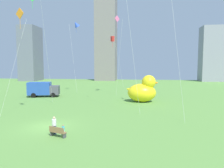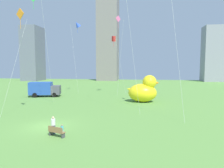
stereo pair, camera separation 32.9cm
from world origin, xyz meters
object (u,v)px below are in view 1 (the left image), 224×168
person_adult (54,124)px  box_truck (43,89)px  park_bench (57,132)px  kite_pink (117,23)px  kite_green (34,4)px  person_child (63,130)px  giant_inflatable_duck (143,91)px  kite_blue (76,24)px  kite_orange (19,19)px  kite_red (113,39)px

person_adult → box_truck: (-10.90, 20.68, 0.57)m
park_bench → box_truck: box_truck is taller
kite_pink → kite_green: kite_green is taller
park_bench → box_truck: (-11.48, 21.41, 0.97)m
person_adult → kite_green: 21.05m
person_child → kite_green: 21.86m
kite_pink → giant_inflatable_duck: bearing=-50.3°
park_bench → kite_blue: bearing=103.2°
park_bench → kite_orange: (-6.81, 6.28, 10.92)m
box_truck → kite_blue: size_ratio=0.40×
box_truck → kite_blue: kite_blue is taller
person_adult → kite_red: kite_red is taller
person_adult → giant_inflatable_duck: size_ratio=0.29×
park_bench → box_truck: bearing=118.2°
giant_inflatable_duck → kite_red: bearing=123.1°
kite_green → kite_blue: bearing=79.4°
park_bench → box_truck: 24.31m
person_child → kite_green: (-9.16, 13.31, 14.73)m
kite_blue → kite_green: 13.52m
kite_orange → kite_pink: size_ratio=0.81×
park_bench → person_child: 0.54m
kite_red → kite_pink: 4.68m
park_bench → person_child: (0.36, 0.39, 0.06)m
kite_blue → kite_red: bearing=4.4°
kite_green → person_adult: bearing=-57.7°
park_bench → kite_red: bearing=87.0°
person_child → kite_pink: 27.27m
kite_red → giant_inflatable_duck: bearing=-56.9°
person_child → kite_red: (1.06, 27.18, 11.11)m
person_child → giant_inflatable_duck: giant_inflatable_duck is taller
kite_orange → kite_green: 8.61m
person_child → giant_inflatable_duck: (7.30, 17.62, 1.38)m
park_bench → kite_red: kite_red is taller
person_child → kite_blue: (-6.68, 26.59, 14.23)m
park_bench → giant_inflatable_duck: 19.63m
box_truck → kite_orange: size_ratio=0.49×
kite_green → person_child: bearing=-55.5°
kite_pink → person_adult: bearing=-98.3°
giant_inflatable_duck → box_truck: giant_inflatable_duck is taller
person_adult → box_truck: box_truck is taller
kite_orange → park_bench: bearing=-42.7°
person_adult → kite_blue: 30.25m
kite_green → kite_red: bearing=53.6°
kite_blue → box_truck: bearing=-132.8°
kite_red → kite_blue: size_ratio=0.79×
person_adult → kite_pink: bearing=81.7°
park_bench → kite_pink: kite_pink is taller
park_bench → kite_orange: kite_orange is taller
box_truck → kite_red: (12.91, 6.16, 10.21)m
person_child → box_truck: bearing=119.4°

